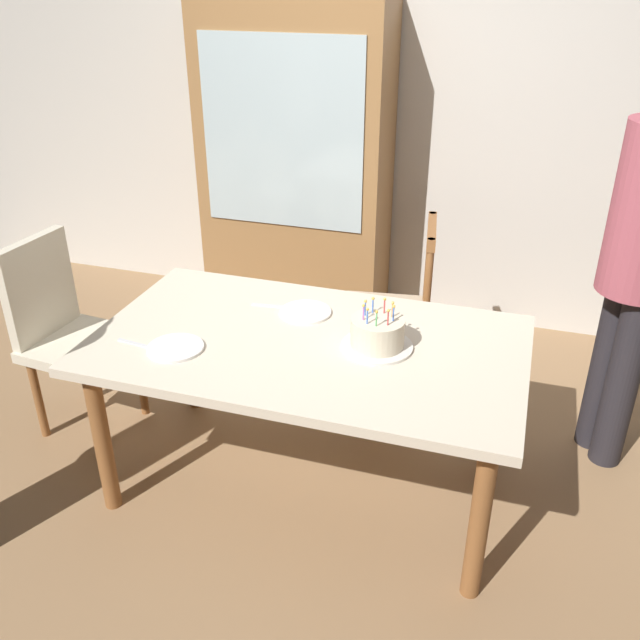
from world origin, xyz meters
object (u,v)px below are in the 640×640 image
(dining_table, at_px, (308,358))
(chair_spindle_back, at_px, (391,315))
(birthday_cake, at_px, (377,334))
(plate_far_side, at_px, (305,312))
(chair_upholstered, at_px, (65,326))
(china_cabinet, at_px, (296,169))
(plate_near_celebrant, at_px, (175,348))

(dining_table, bearing_deg, chair_spindle_back, 78.19)
(dining_table, xyz_separation_m, birthday_cake, (0.27, 0.03, 0.14))
(chair_spindle_back, bearing_deg, plate_far_side, -113.25)
(chair_upholstered, xyz_separation_m, china_cabinet, (0.64, 1.46, 0.42))
(dining_table, distance_m, plate_near_celebrant, 0.52)
(dining_table, bearing_deg, chair_upholstered, 175.65)
(plate_far_side, relative_size, china_cabinet, 0.12)
(dining_table, relative_size, china_cabinet, 0.89)
(chair_spindle_back, height_order, chair_upholstered, same)
(chair_upholstered, bearing_deg, china_cabinet, 66.39)
(birthday_cake, distance_m, china_cabinet, 1.77)
(dining_table, distance_m, chair_upholstered, 1.25)
(plate_far_side, distance_m, chair_spindle_back, 0.70)
(chair_spindle_back, distance_m, chair_upholstered, 1.58)
(dining_table, height_order, plate_far_side, plate_far_side)
(plate_near_celebrant, xyz_separation_m, plate_far_side, (0.38, 0.44, 0.00))
(plate_near_celebrant, xyz_separation_m, china_cabinet, (-0.13, 1.78, 0.23))
(dining_table, relative_size, birthday_cake, 6.06)
(plate_near_celebrant, distance_m, plate_far_side, 0.58)
(birthday_cake, xyz_separation_m, chair_upholstered, (-1.51, 0.07, -0.25))
(plate_far_side, bearing_deg, china_cabinet, 110.98)
(dining_table, distance_m, plate_far_side, 0.25)
(birthday_cake, height_order, chair_spindle_back, chair_spindle_back)
(birthday_cake, bearing_deg, dining_table, -173.99)
(birthday_cake, xyz_separation_m, chair_spindle_back, (-0.10, 0.78, -0.32))
(plate_far_side, bearing_deg, chair_upholstered, -173.79)
(birthday_cake, distance_m, plate_far_side, 0.41)
(plate_near_celebrant, height_order, chair_upholstered, chair_upholstered)
(china_cabinet, bearing_deg, chair_spindle_back, -44.14)
(plate_near_celebrant, relative_size, chair_spindle_back, 0.23)
(dining_table, distance_m, birthday_cake, 0.31)
(dining_table, xyz_separation_m, plate_near_celebrant, (-0.47, -0.22, 0.09))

